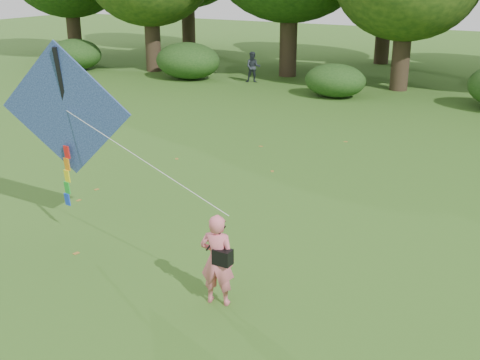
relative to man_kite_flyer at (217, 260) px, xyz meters
The scene contains 7 objects.
ground 0.84m from the man_kite_flyer, 145.08° to the right, with size 100.00×100.00×0.00m, color #265114.
man_kite_flyer is the anchor object (origin of this frame).
bystander_left 20.40m from the man_kite_flyer, 115.97° to the left, with size 0.72×0.56×1.47m, color #252C32.
crossbody_bag 0.16m from the man_kite_flyer, 14.61° to the right, with size 0.43×0.20×0.67m.
flying_kite 4.41m from the man_kite_flyer, 167.52° to the left, with size 5.52×1.27×3.41m.
shrub_band 17.47m from the man_kite_flyer, 93.12° to the left, with size 39.15×3.22×1.88m.
fallen_leaves 4.62m from the man_kite_flyer, 122.91° to the left, with size 10.11×14.51×0.01m.
Camera 1 is at (4.79, -7.36, 5.29)m, focal length 45.00 mm.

